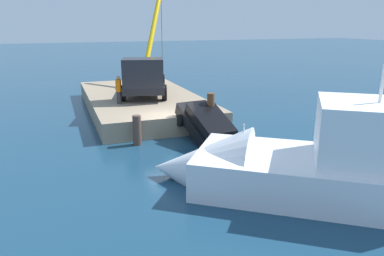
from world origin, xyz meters
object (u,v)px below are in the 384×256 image
Objects in this scene: salvaged_car at (210,130)px; dock_worker at (119,90)px; moored_yacht at (299,175)px; crane_truck at (145,75)px.

dock_worker is at bearing -150.93° from salvaged_car.
salvaged_car is 6.14m from moored_yacht.
dock_worker is (1.97, -2.08, -0.51)m from crane_truck.
dock_worker is 13.00m from moored_yacht.
salvaged_car is at bearing 29.07° from dock_worker.
moored_yacht is (12.23, 4.23, -1.26)m from dock_worker.
crane_truck is 2.07× the size of salvaged_car.
crane_truck is at bearing 133.52° from dock_worker.
dock_worker is 0.35× the size of salvaged_car.
moored_yacht is at bearing 7.64° from salvaged_car.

